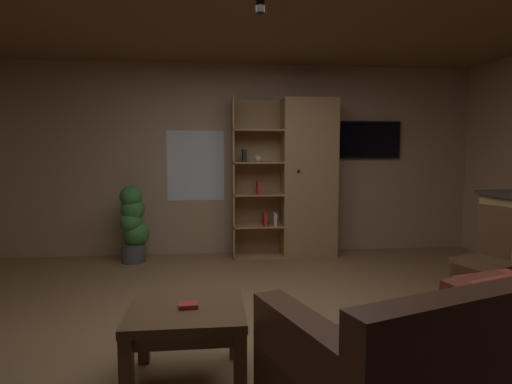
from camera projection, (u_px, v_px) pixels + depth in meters
floor at (262, 335)px, 3.15m from camera, size 6.57×5.28×0.02m
wall_back at (238, 160)px, 5.68m from camera, size 6.69×0.06×2.56m
window_pane_back at (196, 166)px, 5.59m from camera, size 0.76×0.01×0.94m
bookshelf_cabinet at (302, 179)px, 5.52m from camera, size 1.37×0.41×2.08m
leather_couch at (440, 373)px, 2.01m from camera, size 1.73×1.30×0.84m
coffee_table at (187, 321)px, 2.45m from camera, size 0.67×0.63×0.47m
table_book_0 at (188, 305)px, 2.43m from camera, size 0.12×0.10×0.03m
dining_chair at (493, 253)px, 3.50m from camera, size 0.55×0.55×0.92m
potted_floor_plant at (133, 223)px, 5.19m from camera, size 0.35×0.34×0.98m
wall_mounted_tv at (368, 140)px, 5.78m from camera, size 0.91×0.06×0.51m
track_light_spot_1 at (260, 7)px, 3.18m from camera, size 0.07×0.07×0.09m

